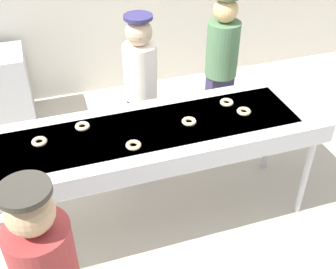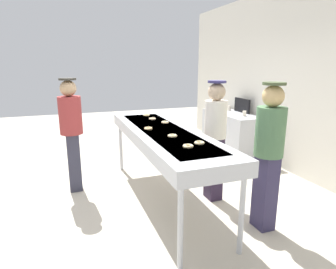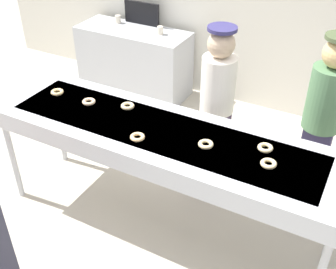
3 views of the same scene
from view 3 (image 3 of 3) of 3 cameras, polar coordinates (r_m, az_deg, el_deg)
name	(u,v)px [view 3 (image 3 of 3)]	position (r m, az deg, el deg)	size (l,w,h in m)	color
ground_plane	(161,222)	(3.93, -0.90, -11.76)	(16.00, 16.00, 0.00)	beige
fryer_conveyor	(160,139)	(3.33, -1.04, -0.60)	(2.98, 0.81, 1.01)	#B7BABF
plain_donut_0	(128,106)	(3.58, -5.49, 3.87)	(0.11, 0.11, 0.03)	beige
plain_donut_1	(206,144)	(3.11, 5.14, -1.32)	(0.11, 0.11, 0.03)	beige
plain_donut_2	(269,164)	(3.00, 13.45, -3.85)	(0.11, 0.11, 0.03)	beige
plain_donut_3	(57,92)	(3.90, -14.76, 5.57)	(0.11, 0.11, 0.03)	#F0CB85
plain_donut_4	(265,148)	(3.14, 13.03, -1.76)	(0.11, 0.11, 0.03)	beige
plain_donut_5	(89,102)	(3.69, -10.67, 4.39)	(0.11, 0.11, 0.03)	beige
plain_donut_6	(137,137)	(3.18, -4.16, -0.35)	(0.11, 0.11, 0.03)	#F3C582
worker_baker	(217,107)	(3.77, 6.59, 3.77)	(0.30, 0.30, 1.66)	#2B1E35
worker_assistant	(322,119)	(3.75, 20.09, 1.94)	(0.32, 0.32, 1.69)	#302A4B
prep_counter	(134,61)	(5.82, -4.62, 9.89)	(1.51, 0.59, 0.88)	#B7BABF
paper_cup_0	(160,30)	(5.47, -1.06, 13.92)	(0.07, 0.07, 0.10)	beige
paper_cup_1	(118,19)	(5.90, -6.79, 15.24)	(0.07, 0.07, 0.10)	beige
menu_display	(142,13)	(5.80, -3.56, 16.07)	(0.51, 0.04, 0.29)	black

